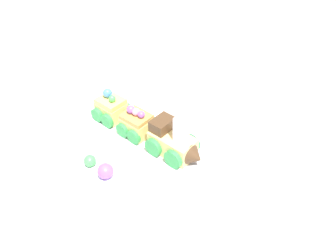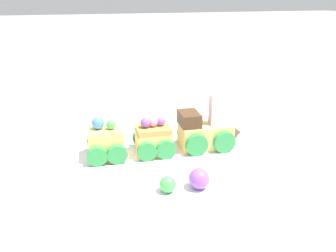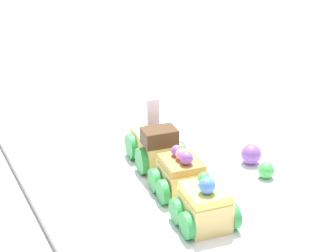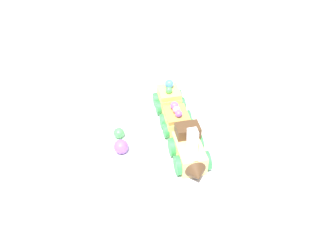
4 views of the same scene
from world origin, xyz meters
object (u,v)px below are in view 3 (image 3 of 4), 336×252
object	(u,v)px
cake_train_locomotive	(154,144)
gumball_purple	(252,155)
cake_car_caramel	(180,177)
gumball_green	(266,170)
cake_car_lemon	(205,207)

from	to	relation	value
cake_train_locomotive	gumball_purple	world-z (taller)	cake_train_locomotive
cake_car_caramel	gumball_green	distance (m)	0.12
cake_car_lemon	cake_train_locomotive	bearing A→B (deg)	-0.02
cake_car_lemon	gumball_purple	distance (m)	0.17
cake_train_locomotive	gumball_green	distance (m)	0.16
cake_car_caramel	gumball_purple	size ratio (longest dim) A/B	2.44
cake_car_lemon	gumball_green	distance (m)	0.14
cake_car_caramel	cake_car_lemon	size ratio (longest dim) A/B	1.00
cake_car_caramel	gumball_green	world-z (taller)	cake_car_caramel
cake_train_locomotive	gumball_green	size ratio (longest dim) A/B	5.02
cake_train_locomotive	gumball_green	bearing A→B (deg)	-129.17
cake_train_locomotive	cake_car_lemon	bearing A→B (deg)	179.98
cake_car_caramel	cake_train_locomotive	bearing A→B (deg)	0.03
cake_train_locomotive	gumball_purple	size ratio (longest dim) A/B	3.91
cake_train_locomotive	gumball_purple	bearing A→B (deg)	-115.44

